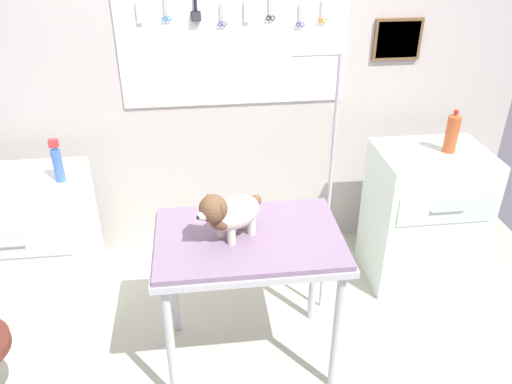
% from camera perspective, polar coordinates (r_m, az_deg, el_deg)
% --- Properties ---
extents(ground, '(4.40, 4.00, 0.04)m').
position_cam_1_polar(ground, '(2.99, -0.72, -19.76)').
color(ground, '#AEAF9A').
extents(rear_wall_panel, '(4.00, 0.11, 2.30)m').
position_cam_1_polar(rear_wall_panel, '(3.40, -3.20, 10.91)').
color(rear_wall_panel, '#BCB4AD').
rests_on(rear_wall_panel, ground).
extents(grooming_table, '(0.94, 0.64, 0.83)m').
position_cam_1_polar(grooming_table, '(2.57, -0.81, -6.47)').
color(grooming_table, '#B7B7BC').
rests_on(grooming_table, ground).
extents(grooming_arm, '(0.30, 0.11, 1.62)m').
position_cam_1_polar(grooming_arm, '(2.91, 7.91, -1.52)').
color(grooming_arm, '#B7B7BC').
rests_on(grooming_arm, ground).
extents(dog, '(0.35, 0.29, 0.27)m').
position_cam_1_polar(dog, '(2.42, -3.00, -2.34)').
color(dog, beige).
rests_on(dog, grooming_table).
extents(counter_left, '(0.80, 0.58, 0.87)m').
position_cam_1_polar(counter_left, '(3.43, -24.42, -5.35)').
color(counter_left, silver).
rests_on(counter_left, ground).
extents(cabinet_right, '(0.68, 0.54, 0.92)m').
position_cam_1_polar(cabinet_right, '(3.52, 18.17, -2.53)').
color(cabinet_right, silver).
rests_on(cabinet_right, ground).
extents(spray_bottle_tall, '(0.06, 0.06, 0.26)m').
position_cam_1_polar(spray_bottle_tall, '(3.05, -21.28, 3.01)').
color(spray_bottle_tall, '#3E6AC5').
rests_on(spray_bottle_tall, counter_left).
extents(soda_bottle, '(0.08, 0.08, 0.27)m').
position_cam_1_polar(soda_bottle, '(3.30, 21.05, 6.19)').
color(soda_bottle, '#BD5227').
rests_on(soda_bottle, cabinet_right).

